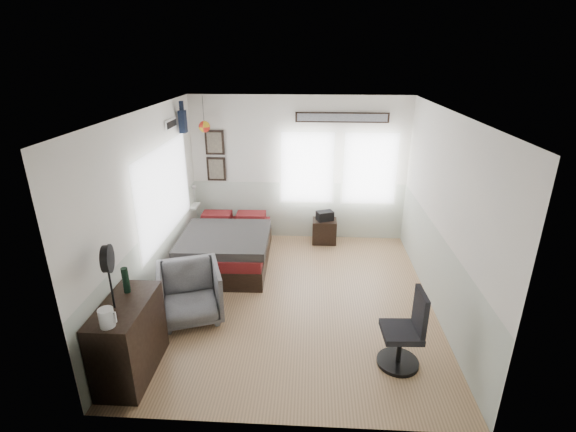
# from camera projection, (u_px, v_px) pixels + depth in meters

# --- Properties ---
(ground_plane) EXTENTS (4.00, 4.50, 0.01)m
(ground_plane) POSITION_uv_depth(u_px,v_px,m) (293.00, 299.00, 6.16)
(ground_plane) COLOR #966F4D
(room_shell) EXTENTS (4.02, 4.52, 2.71)m
(room_shell) POSITION_uv_depth(u_px,v_px,m) (289.00, 191.00, 5.74)
(room_shell) COLOR silver
(room_shell) RESTS_ON ground_plane
(wall_decor) EXTENTS (3.55, 1.32, 1.44)m
(wall_decor) POSITION_uv_depth(u_px,v_px,m) (236.00, 132.00, 7.26)
(wall_decor) COLOR black
(wall_decor) RESTS_ON room_shell
(bed) EXTENTS (1.45, 1.97, 0.62)m
(bed) POSITION_uv_depth(u_px,v_px,m) (228.00, 247.00, 7.09)
(bed) COLOR black
(bed) RESTS_ON ground_plane
(dresser) EXTENTS (0.48, 1.00, 0.90)m
(dresser) POSITION_uv_depth(u_px,v_px,m) (129.00, 339.00, 4.59)
(dresser) COLOR black
(dresser) RESTS_ON ground_plane
(armchair) EXTENTS (1.03, 1.05, 0.75)m
(armchair) POSITION_uv_depth(u_px,v_px,m) (190.00, 293.00, 5.59)
(armchair) COLOR slate
(armchair) RESTS_ON ground_plane
(nightstand) EXTENTS (0.45, 0.36, 0.45)m
(nightstand) POSITION_uv_depth(u_px,v_px,m) (324.00, 231.00, 7.91)
(nightstand) COLOR black
(nightstand) RESTS_ON ground_plane
(task_chair) EXTENTS (0.48, 0.48, 0.96)m
(task_chair) POSITION_uv_depth(u_px,v_px,m) (405.00, 336.00, 4.73)
(task_chair) COLOR black
(task_chair) RESTS_ON ground_plane
(kettle) EXTENTS (0.17, 0.15, 0.19)m
(kettle) POSITION_uv_depth(u_px,v_px,m) (107.00, 318.00, 4.03)
(kettle) COLOR silver
(kettle) RESTS_ON dresser
(bottle) EXTENTS (0.07, 0.07, 0.30)m
(bottle) POSITION_uv_depth(u_px,v_px,m) (126.00, 280.00, 4.59)
(bottle) COLOR black
(bottle) RESTS_ON dresser
(stand_fan) EXTENTS (0.13, 0.29, 0.72)m
(stand_fan) POSITION_uv_depth(u_px,v_px,m) (107.00, 260.00, 4.16)
(stand_fan) COLOR black
(stand_fan) RESTS_ON dresser
(black_bag) EXTENTS (0.35, 0.29, 0.18)m
(black_bag) POSITION_uv_depth(u_px,v_px,m) (325.00, 216.00, 7.79)
(black_bag) COLOR black
(black_bag) RESTS_ON nightstand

